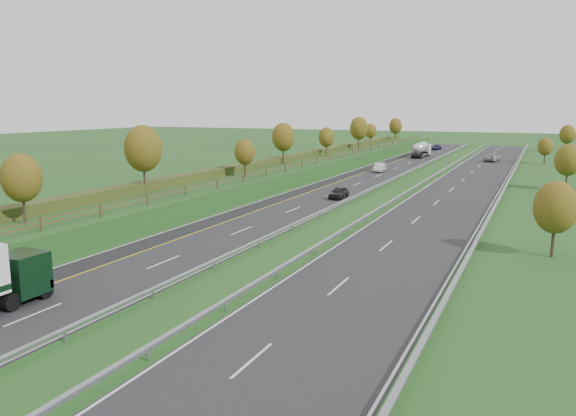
# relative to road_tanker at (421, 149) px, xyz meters

# --- Properties ---
(ground) EXTENTS (400.00, 400.00, 0.00)m
(ground) POSITION_rel_road_tanker_xyz_m (7.51, -55.82, -1.86)
(ground) COLOR #1F4E1B
(ground) RESTS_ON ground
(near_carriageway) EXTENTS (10.50, 200.00, 0.04)m
(near_carriageway) POSITION_rel_road_tanker_xyz_m (-0.49, -50.82, -1.84)
(near_carriageway) COLOR #232326
(near_carriageway) RESTS_ON ground
(far_carriageway) EXTENTS (10.50, 200.00, 0.04)m
(far_carriageway) POSITION_rel_road_tanker_xyz_m (16.01, -50.82, -1.84)
(far_carriageway) COLOR #232326
(far_carriageway) RESTS_ON ground
(hard_shoulder) EXTENTS (3.00, 200.00, 0.04)m
(hard_shoulder) POSITION_rel_road_tanker_xyz_m (-4.24, -50.82, -1.84)
(hard_shoulder) COLOR black
(hard_shoulder) RESTS_ON ground
(lane_markings) EXTENTS (26.75, 200.00, 0.01)m
(lane_markings) POSITION_rel_road_tanker_xyz_m (5.91, -50.94, -1.81)
(lane_markings) COLOR silver
(lane_markings) RESTS_ON near_carriageway
(embankment_left) EXTENTS (12.00, 200.00, 2.00)m
(embankment_left) POSITION_rel_road_tanker_xyz_m (-13.49, -50.82, -0.86)
(embankment_left) COLOR #1F4E1B
(embankment_left) RESTS_ON ground
(hedge_left) EXTENTS (2.20, 180.00, 1.10)m
(hedge_left) POSITION_rel_road_tanker_xyz_m (-15.49, -50.82, 0.69)
(hedge_left) COLOR #293716
(hedge_left) RESTS_ON embankment_left
(fence_left) EXTENTS (0.12, 189.06, 1.20)m
(fence_left) POSITION_rel_road_tanker_xyz_m (-8.99, -51.23, 0.87)
(fence_left) COLOR #422B19
(fence_left) RESTS_ON embankment_left
(median_barrier_near) EXTENTS (0.32, 200.00, 0.71)m
(median_barrier_near) POSITION_rel_road_tanker_xyz_m (5.21, -50.82, -1.25)
(median_barrier_near) COLOR gray
(median_barrier_near) RESTS_ON ground
(median_barrier_far) EXTENTS (0.32, 200.00, 0.71)m
(median_barrier_far) POSITION_rel_road_tanker_xyz_m (10.31, -50.82, -1.25)
(median_barrier_far) COLOR gray
(median_barrier_far) RESTS_ON ground
(outer_barrier_far) EXTENTS (0.32, 200.00, 0.71)m
(outer_barrier_far) POSITION_rel_road_tanker_xyz_m (21.81, -50.82, -1.25)
(outer_barrier_far) COLOR gray
(outer_barrier_far) RESTS_ON ground
(trees_left) EXTENTS (6.64, 164.30, 7.66)m
(trees_left) POSITION_rel_road_tanker_xyz_m (-13.13, -54.19, 4.51)
(trees_left) COLOR #2D2116
(trees_left) RESTS_ON embankment_left
(trees_far) EXTENTS (8.45, 118.60, 7.12)m
(trees_far) POSITION_rel_road_tanker_xyz_m (29.30, -21.61, 2.38)
(trees_far) COLOR #2D2116
(trees_far) RESTS_ON ground
(road_tanker) EXTENTS (2.40, 11.22, 3.46)m
(road_tanker) POSITION_rel_road_tanker_xyz_m (0.00, 0.00, 0.00)
(road_tanker) COLOR silver
(road_tanker) RESTS_ON near_carriageway
(car_dark_near) EXTENTS (1.78, 4.32, 1.46)m
(car_dark_near) POSITION_rel_road_tanker_xyz_m (2.72, -65.72, -1.09)
(car_dark_near) COLOR black
(car_dark_near) RESTS_ON near_carriageway
(car_silver_mid) EXTENTS (2.06, 4.90, 1.57)m
(car_silver_mid) POSITION_rel_road_tanker_xyz_m (-0.64, -34.04, -1.04)
(car_silver_mid) COLOR silver
(car_silver_mid) RESTS_ON near_carriageway
(car_small_far) EXTENTS (2.31, 4.60, 1.28)m
(car_small_far) POSITION_rel_road_tanker_xyz_m (-0.53, 23.75, -1.18)
(car_small_far) COLOR #171542
(car_small_far) RESTS_ON near_carriageway
(car_oncoming) EXTENTS (3.34, 5.93, 1.56)m
(car_oncoming) POSITION_rel_road_tanker_xyz_m (16.25, -5.00, -1.04)
(car_oncoming) COLOR #A2A2A6
(car_oncoming) RESTS_ON far_carriageway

